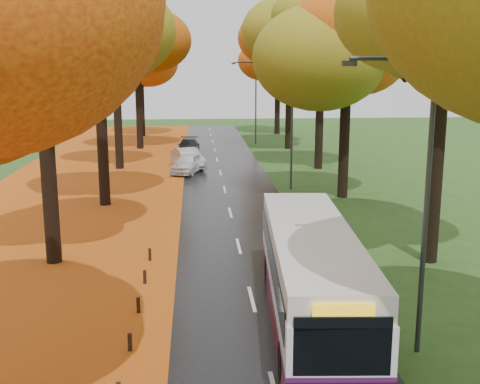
{
  "coord_description": "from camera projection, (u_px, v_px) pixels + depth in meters",
  "views": [
    {
      "loc": [
        -1.84,
        -6.89,
        7.77
      ],
      "look_at": [
        0.0,
        17.23,
        2.6
      ],
      "focal_mm": 45.0,
      "sensor_mm": 36.0,
      "label": 1
    }
  ],
  "objects": [
    {
      "name": "trees_left",
      "position": [
        93.0,
        30.0,
        32.34
      ],
      "size": [
        9.2,
        74.0,
        13.88
      ],
      "color": "black",
      "rests_on": "ground"
    },
    {
      "name": "leaf_drift",
      "position": [
        173.0,
        209.0,
        32.62
      ],
      "size": [
        0.9,
        90.0,
        0.01
      ],
      "primitive_type": "cube",
      "color": "#C24813",
      "rests_on": "road"
    },
    {
      "name": "bus",
      "position": [
        311.0,
        273.0,
        18.32
      ],
      "size": [
        3.18,
        10.93,
        2.84
      ],
      "rotation": [
        0.0,
        0.0,
        -0.07
      ],
      "color": "#460B0E",
      "rests_on": "road"
    },
    {
      "name": "trees_right",
      "position": [
        356.0,
        28.0,
        33.23
      ],
      "size": [
        9.3,
        74.2,
        13.96
      ],
      "color": "black",
      "rests_on": "ground"
    },
    {
      "name": "streetlamp_mid",
      "position": [
        288.0,
        114.0,
        37.04
      ],
      "size": [
        2.45,
        0.18,
        8.0
      ],
      "color": "#333538",
      "rests_on": "ground"
    },
    {
      "name": "road",
      "position": [
        229.0,
        208.0,
        32.86
      ],
      "size": [
        6.5,
        90.0,
        0.04
      ],
      "primitive_type": "cube",
      "color": "black",
      "rests_on": "ground"
    },
    {
      "name": "streetlamp_far",
      "position": [
        253.0,
        96.0,
        58.49
      ],
      "size": [
        2.45,
        0.18,
        8.0
      ],
      "color": "#333538",
      "rests_on": "ground"
    },
    {
      "name": "centre_line",
      "position": [
        229.0,
        208.0,
        32.85
      ],
      "size": [
        0.12,
        90.0,
        0.01
      ],
      "primitive_type": "cube",
      "color": "silver",
      "rests_on": "road"
    },
    {
      "name": "car_white",
      "position": [
        188.0,
        163.0,
        43.34
      ],
      "size": [
        2.84,
        4.4,
        1.39
      ],
      "primitive_type": "imported",
      "rotation": [
        0.0,
        0.0,
        -0.32
      ],
      "color": "white",
      "rests_on": "road"
    },
    {
      "name": "car_dark",
      "position": [
        189.0,
        147.0,
        52.38
      ],
      "size": [
        1.98,
        4.62,
        1.33
      ],
      "primitive_type": "imported",
      "rotation": [
        0.0,
        0.0,
        -0.03
      ],
      "color": "black",
      "rests_on": "road"
    },
    {
      "name": "leaf_verge",
      "position": [
        62.0,
        212.0,
        32.19
      ],
      "size": [
        12.0,
        90.0,
        0.02
      ],
      "primitive_type": "cube",
      "color": "#994F0D",
      "rests_on": "ground"
    },
    {
      "name": "car_silver",
      "position": [
        188.0,
        158.0,
        45.42
      ],
      "size": [
        2.81,
        4.71,
        1.47
      ],
      "primitive_type": "imported",
      "rotation": [
        0.0,
        0.0,
        0.3
      ],
      "color": "#A3A6AB",
      "rests_on": "road"
    },
    {
      "name": "streetlamp_near",
      "position": [
        418.0,
        184.0,
        15.59
      ],
      "size": [
        2.45,
        0.18,
        8.0
      ],
      "color": "#333538",
      "rests_on": "ground"
    }
  ]
}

